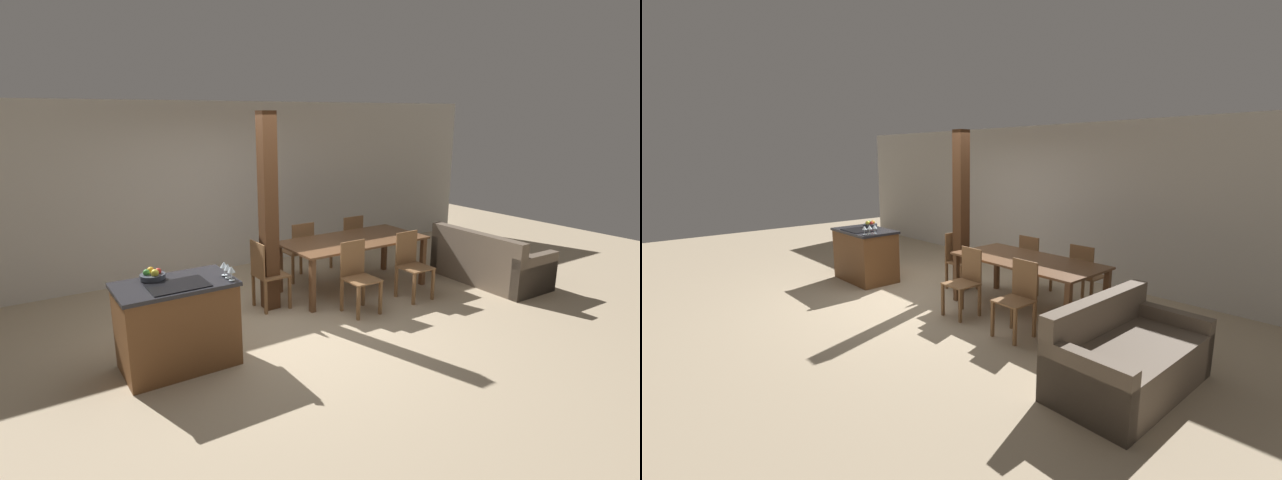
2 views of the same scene
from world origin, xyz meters
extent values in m
plane|color=tan|center=(0.00, 0.00, 0.00)|extent=(16.00, 16.00, 0.00)
cube|color=beige|center=(0.00, 2.64, 1.35)|extent=(11.20, 0.08, 2.70)
cube|color=brown|center=(-1.42, -0.25, 0.43)|extent=(1.10, 0.67, 0.86)
cube|color=#232328|center=(-1.42, -0.25, 0.88)|extent=(1.14, 0.71, 0.04)
cube|color=black|center=(-1.42, -0.36, 0.90)|extent=(0.56, 0.40, 0.01)
cylinder|color=#383D47|center=(-1.57, -0.05, 0.93)|extent=(0.25, 0.25, 0.05)
sphere|color=red|center=(-1.51, -0.05, 0.98)|extent=(0.07, 0.07, 0.07)
sphere|color=gold|center=(-1.57, 0.01, 0.98)|extent=(0.07, 0.07, 0.07)
sphere|color=#3D8E38|center=(-1.62, -0.04, 0.98)|extent=(0.07, 0.07, 0.07)
sphere|color=yellow|center=(-1.56, -0.10, 0.98)|extent=(0.08, 0.08, 0.08)
cylinder|color=silver|center=(-0.93, -0.52, 0.91)|extent=(0.06, 0.06, 0.00)
cylinder|color=silver|center=(-0.93, -0.52, 0.95)|extent=(0.01, 0.01, 0.08)
cone|color=silver|center=(-0.93, -0.52, 1.02)|extent=(0.08, 0.08, 0.06)
cylinder|color=silver|center=(-0.93, -0.43, 0.91)|extent=(0.06, 0.06, 0.00)
cylinder|color=silver|center=(-0.93, -0.43, 0.95)|extent=(0.01, 0.01, 0.08)
cone|color=silver|center=(-0.93, -0.43, 1.02)|extent=(0.08, 0.08, 0.06)
cylinder|color=silver|center=(-0.93, -0.34, 0.91)|extent=(0.06, 0.06, 0.00)
cylinder|color=silver|center=(-0.93, -0.34, 0.95)|extent=(0.01, 0.01, 0.08)
cone|color=silver|center=(-0.93, -0.34, 1.02)|extent=(0.08, 0.08, 0.06)
cube|color=brown|center=(1.46, 0.64, 0.73)|extent=(2.09, 1.01, 0.03)
cube|color=brown|center=(0.48, 0.20, 0.36)|extent=(0.07, 0.07, 0.72)
cube|color=brown|center=(2.44, 0.20, 0.36)|extent=(0.07, 0.07, 0.72)
cube|color=brown|center=(0.48, 1.08, 0.36)|extent=(0.07, 0.07, 0.72)
cube|color=brown|center=(2.44, 1.08, 0.36)|extent=(0.07, 0.07, 0.72)
cube|color=brown|center=(0.99, -0.17, 0.45)|extent=(0.40, 0.40, 0.02)
cube|color=brown|center=(0.99, 0.02, 0.69)|extent=(0.38, 0.02, 0.46)
cube|color=brown|center=(0.81, -0.35, 0.22)|extent=(0.04, 0.04, 0.44)
cube|color=brown|center=(1.17, -0.35, 0.22)|extent=(0.04, 0.04, 0.44)
cube|color=brown|center=(0.81, 0.01, 0.22)|extent=(0.04, 0.04, 0.44)
cube|color=brown|center=(1.17, 0.01, 0.22)|extent=(0.04, 0.04, 0.44)
cube|color=brown|center=(1.93, -0.17, 0.45)|extent=(0.40, 0.40, 0.02)
cube|color=brown|center=(1.93, 0.02, 0.69)|extent=(0.38, 0.02, 0.46)
cube|color=brown|center=(1.75, -0.35, 0.22)|extent=(0.04, 0.04, 0.44)
cube|color=brown|center=(2.11, -0.35, 0.22)|extent=(0.04, 0.04, 0.44)
cube|color=brown|center=(1.75, 0.01, 0.22)|extent=(0.04, 0.04, 0.44)
cube|color=brown|center=(2.11, 0.01, 0.22)|extent=(0.04, 0.04, 0.44)
cube|color=brown|center=(0.99, 1.44, 0.45)|extent=(0.40, 0.40, 0.02)
cube|color=brown|center=(0.99, 1.25, 0.69)|extent=(0.38, 0.02, 0.46)
cube|color=brown|center=(1.17, 1.62, 0.22)|extent=(0.04, 0.04, 0.44)
cube|color=brown|center=(0.81, 1.62, 0.22)|extent=(0.04, 0.04, 0.44)
cube|color=brown|center=(1.17, 1.27, 0.22)|extent=(0.04, 0.04, 0.44)
cube|color=brown|center=(0.81, 1.27, 0.22)|extent=(0.04, 0.04, 0.44)
cube|color=brown|center=(1.93, 1.44, 0.45)|extent=(0.40, 0.40, 0.02)
cube|color=brown|center=(1.93, 1.25, 0.69)|extent=(0.38, 0.02, 0.46)
cube|color=brown|center=(2.11, 1.62, 0.22)|extent=(0.04, 0.04, 0.44)
cube|color=brown|center=(1.75, 1.62, 0.22)|extent=(0.04, 0.04, 0.44)
cube|color=brown|center=(2.11, 1.27, 0.22)|extent=(0.04, 0.04, 0.44)
cube|color=brown|center=(1.75, 1.27, 0.22)|extent=(0.04, 0.04, 0.44)
cube|color=brown|center=(0.12, 0.64, 0.45)|extent=(0.40, 0.40, 0.02)
cube|color=brown|center=(-0.07, 0.64, 0.69)|extent=(0.02, 0.38, 0.46)
cube|color=brown|center=(0.29, 0.46, 0.22)|extent=(0.04, 0.04, 0.44)
cube|color=brown|center=(0.29, 0.81, 0.22)|extent=(0.04, 0.04, 0.44)
cube|color=brown|center=(-0.06, 0.46, 0.22)|extent=(0.04, 0.04, 0.44)
cube|color=brown|center=(-0.06, 0.81, 0.22)|extent=(0.04, 0.04, 0.44)
cube|color=brown|center=(3.43, -0.25, 0.23)|extent=(0.89, 1.67, 0.46)
cube|color=brown|center=(3.08, -0.25, 0.64)|extent=(0.18, 1.66, 0.35)
cube|color=brown|center=(3.42, -1.01, 0.30)|extent=(0.87, 0.15, 0.60)
cube|color=brown|center=(3.44, 0.51, 0.30)|extent=(0.87, 0.15, 0.60)
cube|color=#4C2D19|center=(0.10, 0.63, 1.27)|extent=(0.20, 0.20, 2.55)
camera|label=1|loc=(-2.77, -4.93, 2.52)|focal=28.00mm
camera|label=2|loc=(5.11, -3.89, 2.16)|focal=24.00mm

